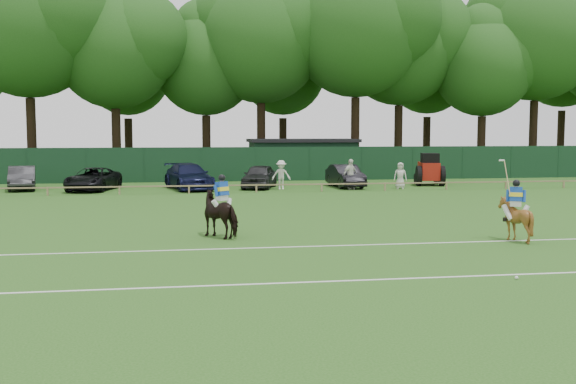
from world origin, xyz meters
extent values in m
plane|color=#1E4C14|center=(0.00, 0.00, 0.00)|extent=(160.00, 160.00, 0.00)
imported|color=black|center=(-2.08, 1.44, 0.81)|extent=(1.89, 2.04, 1.62)
imported|color=brown|center=(7.62, -0.98, 0.74)|extent=(1.70, 1.76, 1.48)
imported|color=#29292B|center=(-13.29, 22.19, 0.74)|extent=(2.39, 4.70, 1.48)
imported|color=black|center=(-8.84, 21.03, 0.70)|extent=(3.39, 5.43, 1.40)
imported|color=black|center=(-2.96, 20.96, 0.80)|extent=(3.49, 5.89, 1.60)
imported|color=#29292B|center=(1.55, 21.07, 0.76)|extent=(3.05, 4.81, 1.52)
imported|color=black|center=(7.18, 20.80, 0.74)|extent=(1.79, 4.55, 1.47)
imported|color=silver|center=(2.80, 19.90, 0.92)|extent=(1.24, 0.78, 1.83)
imported|color=white|center=(7.08, 19.13, 0.96)|extent=(1.20, 0.99, 1.92)
imported|color=beige|center=(10.34, 19.08, 0.84)|extent=(0.93, 0.73, 1.68)
cube|color=silver|center=(-2.08, 1.44, 1.38)|extent=(0.44, 0.43, 0.18)
cube|color=#1843AD|center=(-2.08, 1.44, 1.70)|extent=(0.50, 0.49, 0.51)
cube|color=yellow|center=(-2.08, 1.44, 1.68)|extent=(0.51, 0.49, 0.18)
sphere|color=black|center=(-2.08, 1.44, 2.07)|extent=(0.25, 0.25, 0.25)
cylinder|color=silver|center=(-1.85, 1.56, 1.08)|extent=(0.32, 0.49, 0.59)
cylinder|color=silver|center=(-2.25, 1.23, 1.08)|extent=(0.50, 0.26, 0.59)
cube|color=silver|center=(7.62, -0.98, 1.26)|extent=(0.44, 0.40, 0.18)
cube|color=#1843AD|center=(7.62, -0.98, 1.58)|extent=(0.50, 0.46, 0.51)
cube|color=yellow|center=(7.62, -0.98, 1.56)|extent=(0.52, 0.46, 0.18)
sphere|color=black|center=(7.62, -0.98, 1.95)|extent=(0.25, 0.25, 0.25)
cylinder|color=silver|center=(7.82, -1.15, 0.96)|extent=(0.49, 0.25, 0.59)
cylinder|color=silver|center=(7.37, -0.90, 0.96)|extent=(0.36, 0.47, 0.59)
cylinder|color=tan|center=(7.38, -0.79, 2.13)|extent=(0.10, 0.64, 1.17)
sphere|color=silver|center=(4.77, -6.51, 0.04)|extent=(0.09, 0.09, 0.09)
cube|color=silver|center=(0.00, -6.00, 0.01)|extent=(60.00, 0.10, 0.01)
cube|color=silver|center=(0.00, -1.00, 0.01)|extent=(60.00, 0.10, 0.01)
cube|color=#997F5B|center=(0.00, 18.00, 0.45)|extent=(62.00, 0.08, 0.08)
cube|color=#14351E|center=(0.00, 27.00, 1.25)|extent=(92.00, 0.04, 2.50)
cube|color=#14331E|center=(6.00, 30.00, 1.40)|extent=(8.00, 4.00, 2.80)
cube|color=black|center=(6.00, 30.00, 2.92)|extent=(8.40, 4.40, 0.24)
cube|color=#A61A0F|center=(13.17, 21.50, 0.96)|extent=(1.59, 2.38, 1.18)
cube|color=black|center=(13.10, 21.14, 1.78)|extent=(1.30, 1.37, 0.82)
cylinder|color=black|center=(12.29, 21.03, 0.68)|extent=(0.54, 1.39, 1.37)
cylinder|color=black|center=(13.80, 20.72, 0.68)|extent=(0.54, 1.39, 1.37)
cylinder|color=black|center=(12.68, 22.53, 0.36)|extent=(0.41, 0.77, 0.73)
cylinder|color=black|center=(14.02, 22.26, 0.36)|extent=(0.41, 0.77, 0.73)
camera|label=1|loc=(-3.53, -21.96, 3.73)|focal=42.00mm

